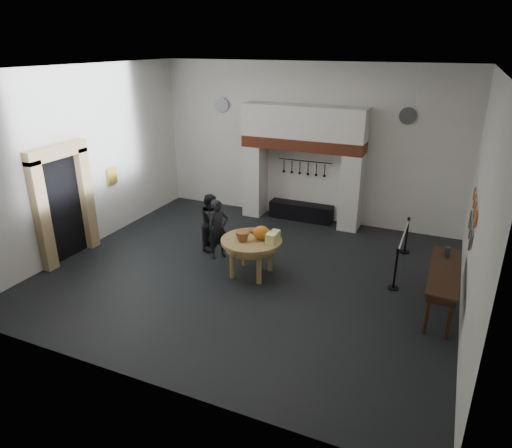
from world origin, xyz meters
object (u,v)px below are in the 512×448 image
at_px(work_table, 251,241).
at_px(barrier_post_far, 407,236).
at_px(visitor_near, 218,229).
at_px(barrier_post_near, 395,270).
at_px(iron_range, 301,211).
at_px(visitor_far, 212,222).
at_px(side_table, 445,271).

distance_m(work_table, barrier_post_far, 4.07).
xyz_separation_m(visitor_near, barrier_post_near, (4.21, 0.12, -0.29)).
xyz_separation_m(work_table, barrier_post_near, (3.09, 0.63, -0.39)).
bearing_deg(iron_range, visitor_far, -116.87).
bearing_deg(side_table, iron_range, 138.28).
height_order(visitor_near, visitor_far, visitor_near).
bearing_deg(barrier_post_near, iron_range, 135.07).
xyz_separation_m(visitor_near, side_table, (5.15, -0.39, 0.13)).
height_order(work_table, visitor_far, visitor_far).
distance_m(iron_range, visitor_far, 3.25).
bearing_deg(barrier_post_near, work_table, -168.54).
xyz_separation_m(visitor_near, barrier_post_far, (4.21, 2.12, -0.29)).
xyz_separation_m(work_table, visitor_near, (-1.12, 0.51, -0.10)).
height_order(visitor_near, side_table, visitor_near).
relative_size(side_table, barrier_post_far, 2.44).
relative_size(side_table, barrier_post_near, 2.44).
xyz_separation_m(visitor_near, visitor_far, (-0.40, 0.40, -0.01)).
bearing_deg(barrier_post_far, work_table, -139.64).
bearing_deg(side_table, work_table, -178.31).
distance_m(iron_range, barrier_post_near, 4.46).
distance_m(visitor_near, side_table, 5.17).
bearing_deg(side_table, barrier_post_far, 110.62).
xyz_separation_m(side_table, barrier_post_near, (-0.94, 0.51, -0.42)).
bearing_deg(barrier_post_far, side_table, -69.38).
distance_m(visitor_near, visitor_far, 0.57).
xyz_separation_m(iron_range, visitor_far, (-1.45, -2.87, 0.48)).
distance_m(work_table, visitor_near, 1.23).
bearing_deg(barrier_post_far, iron_range, 160.00).
bearing_deg(visitor_near, work_table, -76.01).
relative_size(visitor_near, barrier_post_far, 1.65).
relative_size(work_table, barrier_post_far, 1.53).
height_order(barrier_post_near, barrier_post_far, same).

